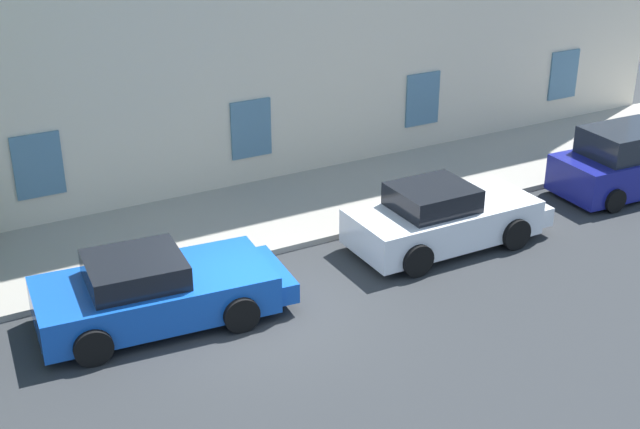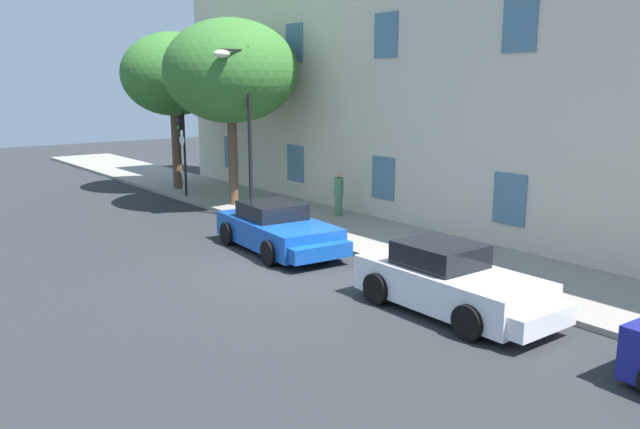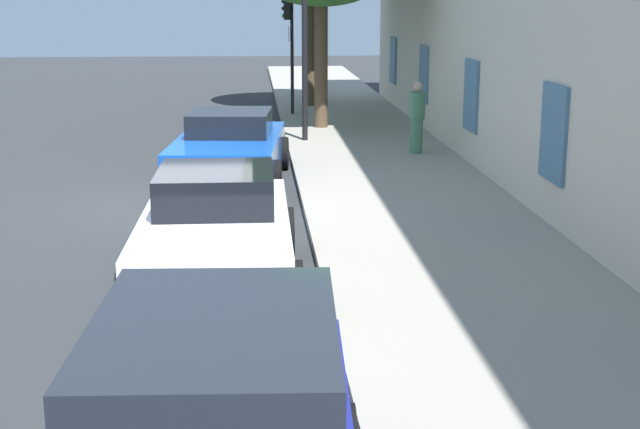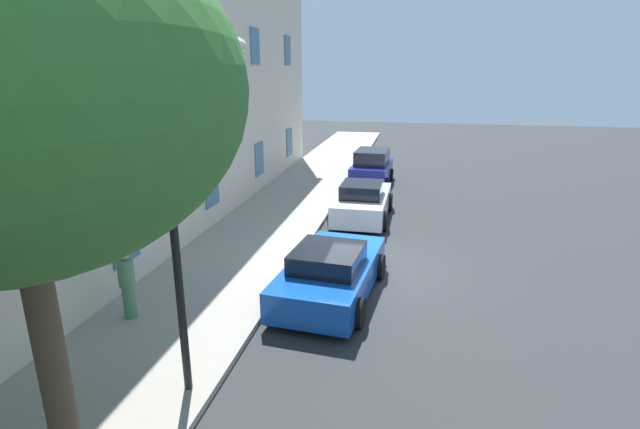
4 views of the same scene
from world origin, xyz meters
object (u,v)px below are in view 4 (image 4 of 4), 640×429
sportscar_red_lead (333,270)px  sportscar_yellow_flank (363,201)px  street_lamp (192,159)px  hatchback_parked (372,169)px  tree_near_kerb (1,92)px  pedestrian_admiring (127,284)px

sportscar_red_lead → sportscar_yellow_flank: bearing=-0.0°
street_lamp → hatchback_parked: bearing=-4.0°
sportscar_yellow_flank → hatchback_parked: hatchback_parked is taller
sportscar_yellow_flank → street_lamp: bearing=172.9°
tree_near_kerb → pedestrian_admiring: bearing=23.3°
sportscar_red_lead → sportscar_yellow_flank: 6.68m
pedestrian_admiring → tree_near_kerb: bearing=-156.7°
hatchback_parked → pedestrian_admiring: size_ratio=2.25×
sportscar_red_lead → tree_near_kerb: tree_near_kerb is taller
sportscar_red_lead → street_lamp: 5.96m
hatchback_parked → pedestrian_admiring: pedestrian_admiring is taller
sportscar_yellow_flank → tree_near_kerb: bearing=169.9°
sportscar_yellow_flank → street_lamp: (-11.19, 1.40, 3.61)m
sportscar_red_lead → pedestrian_admiring: bearing=119.8°
sportscar_yellow_flank → tree_near_kerb: size_ratio=0.65×
sportscar_yellow_flank → pedestrian_admiring: bearing=155.0°
sportscar_red_lead → tree_near_kerb: size_ratio=0.69×
tree_near_kerb → street_lamp: (2.23, -0.99, -1.07)m
street_lamp → pedestrian_admiring: (2.08, 2.84, -3.30)m
sportscar_yellow_flank → pedestrian_admiring: pedestrian_admiring is taller
sportscar_yellow_flank → tree_near_kerb: tree_near_kerb is taller
sportscar_yellow_flank → street_lamp: size_ratio=0.77×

